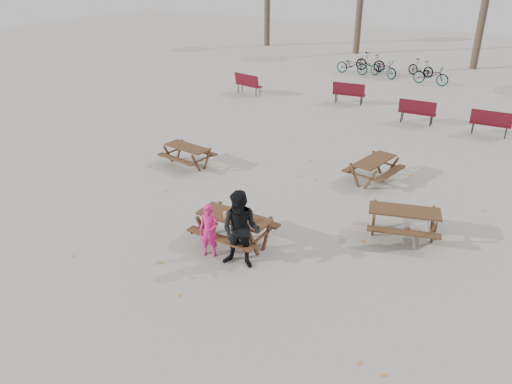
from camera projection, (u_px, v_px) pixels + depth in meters
The scene contains 13 objects.
ground at pixel (235, 243), 12.30m from camera, with size 80.00×80.00×0.00m, color gray.
main_picnic_table at pixel (234, 223), 12.04m from camera, with size 1.80×1.45×0.78m.
food_tray at pixel (245, 220), 11.73m from camera, with size 0.18×0.11×0.04m, color silver.
bread_roll at pixel (245, 219), 11.71m from camera, with size 0.14×0.06×0.05m, color tan.
soda_bottle at pixel (225, 215), 11.84m from camera, with size 0.07×0.07×0.17m.
child at pixel (209, 231), 11.56m from camera, with size 0.48×0.31×1.31m, color #DA1B72.
adult at pixel (241, 230), 11.04m from camera, with size 0.91×0.71×1.87m, color black.
picnic_table_east at pixel (403, 223), 12.46m from camera, with size 1.73×1.39×0.74m, color #322112, non-canonical shape.
picnic_table_north at pixel (188, 156), 16.63m from camera, with size 1.57×1.27×0.68m, color #322112, non-canonical shape.
picnic_table_far at pixel (374, 170), 15.50m from camera, with size 1.65×1.33×0.71m, color #322112, non-canonical shape.
park_bench_row at pixel (368, 101), 22.03m from camera, with size 12.91×1.93×1.03m.
bicycle_row at pixel (389, 68), 28.37m from camera, with size 6.48×2.50×1.09m.
fallen_leaves at pixel (299, 208), 13.97m from camera, with size 11.00×11.00×0.01m, color #BE712D, non-canonical shape.
Camera 1 is at (6.01, -8.64, 6.51)m, focal length 35.00 mm.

